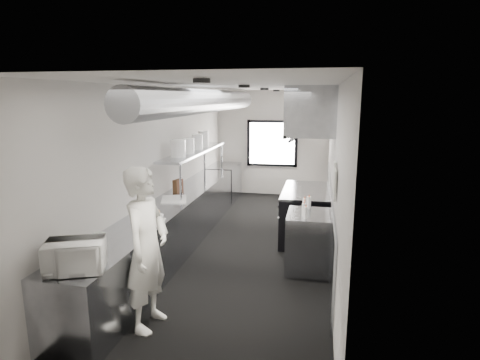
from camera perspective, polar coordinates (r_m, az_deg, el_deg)
The scene contains 35 objects.
floor at distance 7.13m, azimuth 0.50°, elevation -9.66°, with size 3.00×8.00×0.01m, color black.
ceiling at distance 6.63m, azimuth 0.55°, elevation 13.45°, with size 3.00×8.00×0.01m, color beige.
wall_back at distance 10.65m, azimuth 4.68°, elevation 5.31°, with size 3.00×0.02×2.80m, color #BCB8B2.
wall_front at distance 3.07m, azimuth -14.33°, elevation -12.05°, with size 3.00×0.02×2.80m, color #BCB8B2.
wall_left at distance 7.18m, azimuth -11.32°, elevation 1.88°, with size 0.02×8.00×2.80m, color #BCB8B2.
wall_right at distance 6.62m, azimuth 13.36°, elevation 0.95°, with size 0.02×8.00×2.80m, color #BCB8B2.
wall_cladding at distance 7.12m, azimuth 12.81°, elevation -5.32°, with size 0.03×5.50×1.10m, color #92979F.
hvac_duct at distance 7.18m, azimuth -4.43°, elevation 11.31°, with size 0.40×0.40×6.40m, color gray.
service_window at distance 10.62m, azimuth 4.66°, elevation 5.29°, with size 1.36×0.05×1.25m.
exhaust_hood at distance 7.21m, azimuth 10.35°, elevation 9.88°, with size 0.81×2.20×0.88m.
prep_counter at distance 6.83m, azimuth -9.89°, elevation -6.81°, with size 0.70×6.00×0.90m, color #92979F.
pass_shelf at distance 7.98m, azimuth -6.52°, elevation 4.01°, with size 0.45×3.00×0.68m.
range at distance 7.53m, azimuth 9.36°, elevation -4.87°, with size 0.88×1.60×0.94m.
bottle_station at distance 6.20m, azimuth 9.84°, elevation -8.78°, with size 0.65×0.80×0.90m, color #92979F.
far_work_table at distance 10.24m, azimuth -2.36°, elevation -0.33°, with size 0.70×1.20×0.90m, color #92979F.
notice_sheet_a at distance 5.41m, azimuth 13.48°, elevation 0.67°, with size 0.02×0.28×0.38m, color silver.
notice_sheet_b at distance 5.08m, azimuth 13.56°, elevation -0.64°, with size 0.02×0.28×0.38m, color silver.
line_cook at distance 4.63m, azimuth -13.32°, elevation -9.69°, with size 0.69×0.45×1.89m, color silver.
microwave at distance 4.37m, azimuth -22.75°, elevation -10.11°, with size 0.52×0.40×0.31m, color white.
deli_tub_a at distance 4.89m, azimuth -20.71°, elevation -8.88°, with size 0.15×0.15×0.11m, color #B7C1B2.
deli_tub_b at distance 5.11m, azimuth -19.68°, elevation -7.86°, with size 0.15×0.15×0.11m, color #B7C1B2.
newspaper at distance 5.65m, azimuth -12.63°, elevation -6.08°, with size 0.33×0.41×0.01m, color white.
small_plate at distance 5.98m, azimuth -11.87°, elevation -5.02°, with size 0.18×0.18×0.02m, color white.
pastry at distance 5.97m, azimuth -11.89°, elevation -4.57°, with size 0.08×0.08×0.08m, color tan.
cutting_board at distance 6.84m, azimuth -9.55°, elevation -2.77°, with size 0.42×0.55×0.02m, color silver.
knife_block at distance 7.37m, azimuth -8.96°, elevation -0.82°, with size 0.10×0.21×0.23m, color #4D2B1B.
plate_stack_a at distance 7.15m, azimuth -8.95°, elevation 4.57°, with size 0.27×0.27×0.31m, color white.
plate_stack_b at distance 7.53m, azimuth -7.49°, elevation 4.91°, with size 0.23×0.23×0.29m, color white.
plate_stack_c at distance 8.10m, azimuth -6.20°, elevation 5.51°, with size 0.22×0.22×0.31m, color white.
plate_stack_d at distance 8.51m, azimuth -5.31°, elevation 5.92°, with size 0.22×0.22×0.34m, color white.
squeeze_bottle_a at distance 5.78m, azimuth 9.50°, elevation -4.69°, with size 0.06×0.06×0.18m, color silver.
squeeze_bottle_b at distance 5.88m, azimuth 9.24°, elevation -4.30°, with size 0.07×0.07×0.20m, color silver.
squeeze_bottle_c at distance 6.07m, azimuth 9.33°, elevation -3.86°, with size 0.06×0.06×0.18m, color silver.
squeeze_bottle_d at distance 6.18m, azimuth 9.33°, elevation -3.52°, with size 0.06×0.06×0.19m, color silver.
squeeze_bottle_e at distance 6.30m, azimuth 9.94°, elevation -3.24°, with size 0.06×0.06×0.19m, color silver.
Camera 1 is at (1.27, -6.51, 2.63)m, focal length 29.48 mm.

